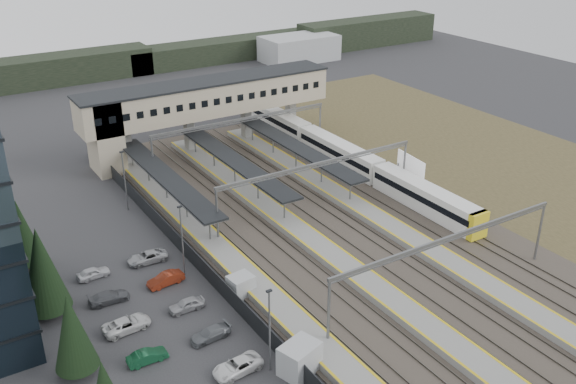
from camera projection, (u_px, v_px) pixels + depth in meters
ground at (298, 296)px, 64.74m from camera, size 220.00×220.00×0.00m
conifer_row at (85, 354)px, 49.17m from camera, size 4.42×49.82×9.50m
car_park at (201, 374)px, 53.39m from camera, size 10.64×44.68×1.28m
lampposts at (220, 277)px, 60.04m from camera, size 0.50×53.25×8.07m
fence at (218, 283)px, 65.05m from camera, size 0.08×90.00×2.00m
relay_cabin_near at (300, 359)px, 53.93m from camera, size 3.90×3.31×2.77m
relay_cabin_far at (241, 286)px, 64.46m from camera, size 2.65×2.30×2.22m
rail_corridor at (343, 248)px, 72.95m from camera, size 34.00×90.00×0.92m
canopies at (234, 161)px, 87.22m from camera, size 23.10×30.00×3.28m
footbridge at (192, 104)px, 97.40m from camera, size 40.40×6.40×11.20m
gantries at (376, 204)px, 70.28m from camera, size 28.40×62.28×7.17m
train at (341, 154)px, 95.09m from camera, size 2.63×54.85×3.31m
billboard at (411, 168)px, 86.38m from camera, size 0.79×5.97×5.09m
scrub_east at (548, 183)px, 90.17m from camera, size 34.00×120.00×0.06m
treeline_far at (167, 58)px, 145.91m from camera, size 170.00×19.00×7.00m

